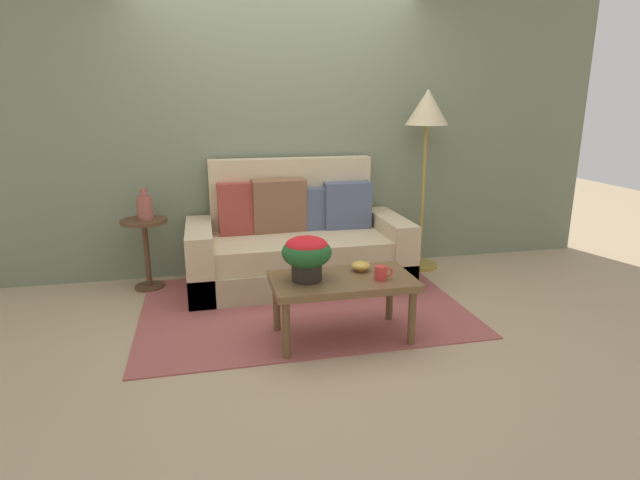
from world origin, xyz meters
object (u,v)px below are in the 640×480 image
at_px(potted_plant, 307,253).
at_px(coffee_mug, 381,273).
at_px(couch, 297,245).
at_px(table_vase, 145,207).
at_px(side_table, 146,241).
at_px(floor_lamp, 427,120).
at_px(snack_bowl, 361,266).
at_px(coffee_table, 342,286).

bearing_deg(potted_plant, coffee_mug, -11.52).
relative_size(couch, table_vase, 7.19).
bearing_deg(coffee_mug, table_vase, 138.84).
relative_size(side_table, table_vase, 2.33).
relative_size(floor_lamp, snack_bowl, 12.48).
height_order(couch, snack_bowl, couch).
distance_m(side_table, snack_bowl, 1.96).
height_order(snack_bowl, table_vase, table_vase).
distance_m(snack_bowl, table_vase, 1.96).
distance_m(couch, table_vase, 1.34).
distance_m(coffee_table, floor_lamp, 2.06).
distance_m(side_table, coffee_mug, 2.15).
relative_size(potted_plant, table_vase, 1.24).
bearing_deg(coffee_table, table_vase, 136.10).
bearing_deg(coffee_mug, snack_bowl, 111.52).
relative_size(potted_plant, coffee_mug, 2.59).
bearing_deg(coffee_table, snack_bowl, 34.97).
distance_m(coffee_table, table_vase, 1.92).
xyz_separation_m(potted_plant, snack_bowl, (0.40, 0.10, -0.15)).
bearing_deg(coffee_table, side_table, 136.31).
xyz_separation_m(floor_lamp, potted_plant, (-1.40, -1.35, -0.78)).
bearing_deg(potted_plant, snack_bowl, 14.44).
xyz_separation_m(potted_plant, table_vase, (-1.12, 1.31, 0.10)).
distance_m(couch, snack_bowl, 1.12).
xyz_separation_m(coffee_mug, snack_bowl, (-0.08, 0.20, -0.01)).
relative_size(floor_lamp, coffee_mug, 13.40).
xyz_separation_m(floor_lamp, coffee_mug, (-0.92, -1.45, -0.92)).
bearing_deg(snack_bowl, coffee_table, -145.03).
height_order(couch, coffee_mug, couch).
xyz_separation_m(couch, coffee_table, (0.09, -1.20, 0.04)).
height_order(coffee_table, table_vase, table_vase).
relative_size(couch, coffee_table, 1.99).
bearing_deg(side_table, table_vase, -25.47).
height_order(side_table, floor_lamp, floor_lamp).
distance_m(potted_plant, snack_bowl, 0.44).
distance_m(couch, coffee_table, 1.20).
xyz_separation_m(coffee_table, floor_lamp, (1.16, 1.36, 1.03)).
distance_m(floor_lamp, snack_bowl, 1.85).
bearing_deg(side_table, potted_plant, -49.03).
bearing_deg(potted_plant, coffee_table, -2.00).
xyz_separation_m(coffee_table, side_table, (-1.38, 1.32, 0.04)).
height_order(side_table, potted_plant, potted_plant).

